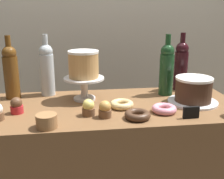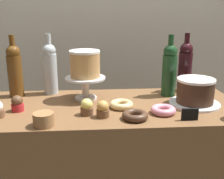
# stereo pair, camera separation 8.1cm
# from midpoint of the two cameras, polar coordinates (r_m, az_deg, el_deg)

# --- Properties ---
(back_wall) EXTENTS (6.00, 0.05, 2.60)m
(back_wall) POSITION_cam_midpoint_polar(r_m,az_deg,el_deg) (2.12, -4.34, 13.62)
(back_wall) COLOR #BCB7A8
(back_wall) RESTS_ON ground_plane
(cake_stand_pedestal) EXTENTS (0.20, 0.20, 0.12)m
(cake_stand_pedestal) POSITION_cam_midpoint_polar(r_m,az_deg,el_deg) (1.42, -7.37, 0.99)
(cake_stand_pedestal) COLOR silver
(cake_stand_pedestal) RESTS_ON display_counter
(white_layer_cake) EXTENTS (0.15, 0.15, 0.14)m
(white_layer_cake) POSITION_cam_midpoint_polar(r_m,az_deg,el_deg) (1.40, -7.53, 5.17)
(white_layer_cake) COLOR tan
(white_layer_cake) RESTS_ON cake_stand_pedestal
(silver_serving_platter) EXTENTS (0.24, 0.24, 0.01)m
(silver_serving_platter) POSITION_cam_midpoint_polar(r_m,az_deg,el_deg) (1.43, 14.67, -2.46)
(silver_serving_platter) COLOR white
(silver_serving_platter) RESTS_ON display_counter
(chocolate_round_cake) EXTENTS (0.18, 0.18, 0.12)m
(chocolate_round_cake) POSITION_cam_midpoint_polar(r_m,az_deg,el_deg) (1.41, 14.86, 0.06)
(chocolate_round_cake) COLOR #3D2619
(chocolate_round_cake) RESTS_ON silver_serving_platter
(wine_bottle_clear) EXTENTS (0.08, 0.08, 0.33)m
(wine_bottle_clear) POSITION_cam_midpoint_polar(r_m,az_deg,el_deg) (1.53, -14.74, 4.16)
(wine_bottle_clear) COLOR #B2BCC1
(wine_bottle_clear) RESTS_ON display_counter
(wine_bottle_amber) EXTENTS (0.08, 0.08, 0.33)m
(wine_bottle_amber) POSITION_cam_midpoint_polar(r_m,az_deg,el_deg) (1.52, -21.51, 3.53)
(wine_bottle_amber) COLOR #5B3814
(wine_bottle_amber) RESTS_ON display_counter
(wine_bottle_green) EXTENTS (0.08, 0.08, 0.33)m
(wine_bottle_green) POSITION_cam_midpoint_polar(r_m,az_deg,el_deg) (1.50, 9.65, 4.28)
(wine_bottle_green) COLOR #193D1E
(wine_bottle_green) RESTS_ON display_counter
(wine_bottle_dark_red) EXTENTS (0.08, 0.08, 0.33)m
(wine_bottle_dark_red) POSITION_cam_midpoint_polar(r_m,az_deg,el_deg) (1.62, 12.63, 4.94)
(wine_bottle_dark_red) COLOR black
(wine_bottle_dark_red) RESTS_ON display_counter
(cupcake_chocolate) EXTENTS (0.06, 0.06, 0.07)m
(cupcake_chocolate) POSITION_cam_midpoint_polar(r_m,az_deg,el_deg) (1.32, -20.69, -3.16)
(cupcake_chocolate) COLOR red
(cupcake_chocolate) RESTS_ON display_counter
(cupcake_lemon) EXTENTS (0.06, 0.06, 0.07)m
(cupcake_lemon) POSITION_cam_midpoint_polar(r_m,az_deg,el_deg) (1.22, -6.76, -3.77)
(cupcake_lemon) COLOR brown
(cupcake_lemon) RESTS_ON display_counter
(cupcake_caramel) EXTENTS (0.06, 0.06, 0.07)m
(cupcake_caramel) POSITION_cam_midpoint_polar(r_m,az_deg,el_deg) (1.19, -3.40, -4.16)
(cupcake_caramel) COLOR brown
(cupcake_caramel) RESTS_ON display_counter
(donut_pink) EXTENTS (0.11, 0.11, 0.03)m
(donut_pink) POSITION_cam_midpoint_polar(r_m,az_deg,el_deg) (1.27, 8.87, -3.99)
(donut_pink) COLOR pink
(donut_pink) RESTS_ON display_counter
(donut_chocolate) EXTENTS (0.11, 0.11, 0.03)m
(donut_chocolate) POSITION_cam_midpoint_polar(r_m,az_deg,el_deg) (1.19, 3.32, -5.26)
(donut_chocolate) COLOR #472D1E
(donut_chocolate) RESTS_ON display_counter
(donut_glazed) EXTENTS (0.11, 0.11, 0.03)m
(donut_glazed) POSITION_cam_midpoint_polar(r_m,az_deg,el_deg) (1.31, 0.26, -3.09)
(donut_glazed) COLOR #E0C17F
(donut_glazed) RESTS_ON display_counter
(cookie_stack) EXTENTS (0.08, 0.08, 0.05)m
(cookie_stack) POSITION_cam_midpoint_polar(r_m,az_deg,el_deg) (1.13, -15.30, -6.31)
(cookie_stack) COLOR olive
(cookie_stack) RESTS_ON display_counter
(price_sign_chalkboard) EXTENTS (0.07, 0.01, 0.05)m
(price_sign_chalkboard) POSITION_cam_midpoint_polar(r_m,az_deg,el_deg) (1.22, 14.14, -4.63)
(price_sign_chalkboard) COLOR black
(price_sign_chalkboard) RESTS_ON display_counter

